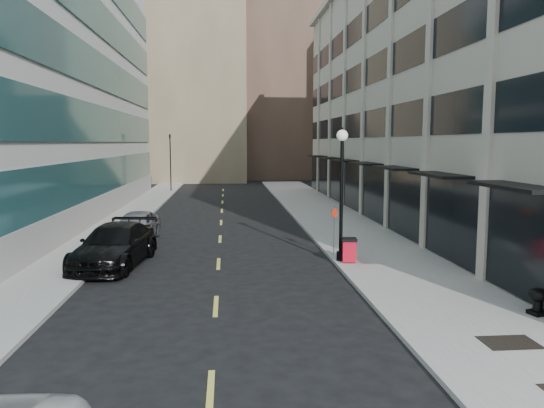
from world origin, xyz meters
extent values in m
cube|color=gray|center=(7.50, 20.00, 0.07)|extent=(5.00, 80.00, 0.15)
cube|color=gray|center=(-6.50, 20.00, 0.07)|extent=(3.00, 80.00, 0.15)
cube|color=#B4AA98|center=(17.00, 27.00, 9.00)|extent=(14.00, 46.00, 18.00)
cube|color=black|center=(10.02, 27.00, 2.00)|extent=(0.18, 46.00, 3.60)
cube|color=black|center=(10.03, 27.00, 6.50)|extent=(0.12, 46.00, 1.80)
cube|color=black|center=(10.03, 27.00, 10.00)|extent=(0.12, 46.00, 1.80)
cube|color=black|center=(10.03, 27.00, 13.50)|extent=(0.12, 46.00, 1.80)
cube|color=#B4AA98|center=(10.00, 10.00, 9.00)|extent=(0.35, 0.60, 18.00)
cube|color=#B4AA98|center=(10.00, 16.00, 9.00)|extent=(0.35, 0.60, 18.00)
cube|color=#B4AA98|center=(10.00, 22.00, 9.00)|extent=(0.35, 0.60, 18.00)
cube|color=#B4AA98|center=(10.00, 28.00, 9.00)|extent=(0.35, 0.60, 18.00)
cube|color=#B4AA98|center=(10.00, 34.00, 9.00)|extent=(0.35, 0.60, 18.00)
cube|color=#B4AA98|center=(10.00, 40.00, 9.00)|extent=(0.35, 0.60, 18.00)
cube|color=#B4AA98|center=(10.00, 46.00, 9.00)|extent=(0.35, 0.60, 18.00)
cube|color=black|center=(9.35, 7.00, 3.90)|extent=(1.30, 4.00, 0.12)
cube|color=black|center=(9.35, 13.00, 3.90)|extent=(1.30, 4.00, 0.12)
cube|color=black|center=(9.35, 19.00, 3.90)|extent=(1.30, 4.00, 0.12)
cube|color=black|center=(9.35, 25.00, 3.90)|extent=(1.30, 4.00, 0.12)
cube|color=black|center=(9.35, 31.00, 3.90)|extent=(1.30, 4.00, 0.12)
cube|color=black|center=(9.35, 37.00, 3.90)|extent=(1.30, 4.00, 0.12)
cube|color=black|center=(9.35, 43.00, 3.90)|extent=(1.30, 4.00, 0.12)
cube|color=gray|center=(-7.96, 27.00, 0.90)|extent=(0.20, 46.00, 1.80)
cube|color=#296061|center=(-7.97, 27.00, 3.00)|extent=(0.14, 45.60, 2.40)
cube|color=#296061|center=(-7.97, 27.00, 6.50)|extent=(0.14, 45.60, 2.40)
cube|color=#296061|center=(-7.97, 27.00, 10.00)|extent=(0.14, 45.60, 2.40)
cube|color=#296061|center=(-7.97, 27.00, 13.50)|extent=(0.14, 45.60, 2.40)
cube|color=#8B795B|center=(-4.00, 68.00, 14.00)|extent=(14.00, 18.00, 28.00)
cube|color=brown|center=(8.00, 72.00, 17.00)|extent=(12.00, 16.00, 34.00)
cube|color=#8B795B|center=(-14.00, 78.00, 11.00)|extent=(12.00, 14.00, 22.00)
cube|color=#B4AA98|center=(18.00, 66.00, 10.00)|extent=(10.00, 14.00, 20.00)
cube|color=black|center=(7.60, 3.80, 0.15)|extent=(1.40, 1.00, 0.01)
cube|color=#D8CC4C|center=(0.00, 2.00, 0.01)|extent=(0.15, 2.20, 0.01)
cube|color=#D8CC4C|center=(0.00, 8.00, 0.01)|extent=(0.15, 2.20, 0.01)
cube|color=#D8CC4C|center=(0.00, 14.00, 0.01)|extent=(0.15, 2.20, 0.01)
cube|color=#D8CC4C|center=(0.00, 20.00, 0.01)|extent=(0.15, 2.20, 0.01)
cube|color=#D8CC4C|center=(0.00, 26.00, 0.01)|extent=(0.15, 2.20, 0.01)
cube|color=#D8CC4C|center=(0.00, 32.00, 0.01)|extent=(0.15, 2.20, 0.01)
cube|color=#D8CC4C|center=(0.00, 38.00, 0.01)|extent=(0.15, 2.20, 0.01)
cube|color=#D8CC4C|center=(0.00, 44.00, 0.01)|extent=(0.15, 2.20, 0.01)
cube|color=#D8CC4C|center=(0.00, 50.00, 0.01)|extent=(0.15, 2.20, 0.01)
cylinder|color=black|center=(-5.50, 48.00, 3.00)|extent=(0.12, 0.12, 6.00)
imported|color=black|center=(-5.50, 48.00, 5.99)|extent=(0.66, 0.66, 1.98)
imported|color=black|center=(-4.40, 14.00, 0.88)|extent=(3.28, 6.38, 1.77)
imported|color=gray|center=(-4.45, 19.79, 0.82)|extent=(2.31, 4.93, 1.63)
cube|color=red|center=(5.59, 13.21, 0.65)|extent=(0.63, 0.63, 0.91)
cube|color=black|center=(5.59, 13.21, 1.14)|extent=(0.71, 0.71, 0.11)
cylinder|color=black|center=(5.40, 13.51, 0.25)|extent=(0.05, 0.20, 0.20)
cylinder|color=black|center=(5.77, 13.51, 0.25)|extent=(0.05, 0.20, 0.20)
cylinder|color=black|center=(5.30, 13.56, 0.35)|extent=(0.35, 0.35, 0.39)
cylinder|color=black|center=(5.30, 13.56, 2.88)|extent=(0.15, 0.15, 5.03)
sphere|color=silver|center=(5.30, 13.56, 5.56)|extent=(0.48, 0.48, 0.48)
cone|color=black|center=(5.30, 13.56, 5.83)|extent=(0.13, 0.13, 0.20)
cylinder|color=slate|center=(5.30, 15.00, 1.26)|extent=(0.04, 0.04, 2.22)
cube|color=red|center=(5.30, 14.98, 2.05)|extent=(0.26, 0.09, 0.35)
cube|color=black|center=(9.60, 5.86, 0.21)|extent=(0.54, 0.54, 0.13)
cylinder|color=black|center=(9.60, 5.86, 0.46)|extent=(0.27, 0.27, 0.42)
ellipsoid|color=black|center=(9.60, 5.86, 0.76)|extent=(0.59, 0.59, 0.41)
camera|label=1|loc=(0.39, -8.73, 5.28)|focal=35.00mm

